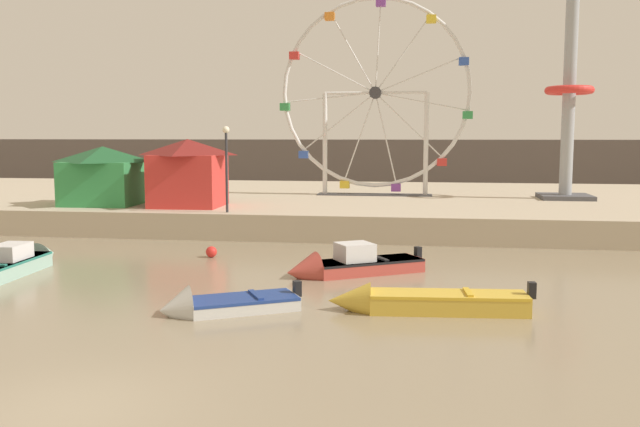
{
  "coord_description": "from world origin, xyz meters",
  "views": [
    {
      "loc": [
        6.04,
        -10.62,
        4.78
      ],
      "look_at": [
        2.32,
        14.18,
        1.89
      ],
      "focal_mm": 38.25,
      "sensor_mm": 36.0,
      "label": 1
    }
  ],
  "objects_px": {
    "motorboat_mustard_yellow": "(418,301)",
    "carnival_booth_green_kiosk": "(104,174)",
    "motorboat_faded_red": "(345,265)",
    "mooring_buoy_orange": "(211,252)",
    "carnival_booth_red_striped": "(188,172)",
    "motorboat_seafoam": "(16,263)",
    "motorboat_pale_grey": "(216,305)",
    "ferris_wheel_white_frame": "(375,96)",
    "drop_tower_steel_tower": "(570,84)",
    "promenade_lamp_near": "(226,156)"
  },
  "relations": [
    {
      "from": "motorboat_mustard_yellow",
      "to": "carnival_booth_green_kiosk",
      "type": "bearing_deg",
      "value": -46.71
    },
    {
      "from": "motorboat_faded_red",
      "to": "mooring_buoy_orange",
      "type": "relative_size",
      "value": 11.11
    },
    {
      "from": "carnival_booth_red_striped",
      "to": "motorboat_faded_red",
      "type": "bearing_deg",
      "value": -49.34
    },
    {
      "from": "motorboat_seafoam",
      "to": "carnival_booth_green_kiosk",
      "type": "height_order",
      "value": "carnival_booth_green_kiosk"
    },
    {
      "from": "motorboat_mustard_yellow",
      "to": "motorboat_faded_red",
      "type": "xyz_separation_m",
      "value": [
        -2.52,
        4.63,
        0.04
      ]
    },
    {
      "from": "motorboat_pale_grey",
      "to": "ferris_wheel_white_frame",
      "type": "distance_m",
      "value": 24.26
    },
    {
      "from": "motorboat_faded_red",
      "to": "ferris_wheel_white_frame",
      "type": "distance_m",
      "value": 18.82
    },
    {
      "from": "motorboat_seafoam",
      "to": "drop_tower_steel_tower",
      "type": "height_order",
      "value": "drop_tower_steel_tower"
    },
    {
      "from": "motorboat_seafoam",
      "to": "ferris_wheel_white_frame",
      "type": "height_order",
      "value": "ferris_wheel_white_frame"
    },
    {
      "from": "motorboat_faded_red",
      "to": "ferris_wheel_white_frame",
      "type": "relative_size",
      "value": 0.42
    },
    {
      "from": "motorboat_seafoam",
      "to": "carnival_booth_red_striped",
      "type": "xyz_separation_m",
      "value": [
        2.37,
        11.17,
        2.62
      ]
    },
    {
      "from": "carnival_booth_red_striped",
      "to": "motorboat_pale_grey",
      "type": "bearing_deg",
      "value": -70.21
    },
    {
      "from": "motorboat_pale_grey",
      "to": "carnival_booth_green_kiosk",
      "type": "relative_size",
      "value": 0.95
    },
    {
      "from": "motorboat_mustard_yellow",
      "to": "motorboat_seafoam",
      "type": "distance_m",
      "value": 14.28
    },
    {
      "from": "promenade_lamp_near",
      "to": "mooring_buoy_orange",
      "type": "relative_size",
      "value": 9.03
    },
    {
      "from": "motorboat_seafoam",
      "to": "drop_tower_steel_tower",
      "type": "distance_m",
      "value": 29.45
    },
    {
      "from": "ferris_wheel_white_frame",
      "to": "motorboat_faded_red",
      "type": "bearing_deg",
      "value": -89.29
    },
    {
      "from": "motorboat_mustard_yellow",
      "to": "promenade_lamp_near",
      "type": "height_order",
      "value": "promenade_lamp_near"
    },
    {
      "from": "carnival_booth_green_kiosk",
      "to": "carnival_booth_red_striped",
      "type": "relative_size",
      "value": 1.08
    },
    {
      "from": "motorboat_mustard_yellow",
      "to": "promenade_lamp_near",
      "type": "bearing_deg",
      "value": -58.25
    },
    {
      "from": "mooring_buoy_orange",
      "to": "promenade_lamp_near",
      "type": "bearing_deg",
      "value": 98.9
    },
    {
      "from": "carnival_booth_red_striped",
      "to": "motorboat_seafoam",
      "type": "bearing_deg",
      "value": -103.96
    },
    {
      "from": "motorboat_seafoam",
      "to": "motorboat_mustard_yellow",
      "type": "bearing_deg",
      "value": -105.84
    },
    {
      "from": "motorboat_seafoam",
      "to": "promenade_lamp_near",
      "type": "distance_m",
      "value": 10.76
    },
    {
      "from": "drop_tower_steel_tower",
      "to": "carnival_booth_green_kiosk",
      "type": "bearing_deg",
      "value": -164.22
    },
    {
      "from": "motorboat_faded_red",
      "to": "motorboat_mustard_yellow",
      "type": "bearing_deg",
      "value": 87.41
    },
    {
      "from": "motorboat_mustard_yellow",
      "to": "carnival_booth_green_kiosk",
      "type": "relative_size",
      "value": 1.37
    },
    {
      "from": "motorboat_pale_grey",
      "to": "motorboat_mustard_yellow",
      "type": "distance_m",
      "value": 5.49
    },
    {
      "from": "promenade_lamp_near",
      "to": "mooring_buoy_orange",
      "type": "distance_m",
      "value": 6.12
    },
    {
      "from": "motorboat_pale_grey",
      "to": "carnival_booth_red_striped",
      "type": "xyz_separation_m",
      "value": [
        -6.13,
        15.34,
        2.77
      ]
    },
    {
      "from": "carnival_booth_red_striped",
      "to": "carnival_booth_green_kiosk",
      "type": "bearing_deg",
      "value": 174.92
    },
    {
      "from": "motorboat_seafoam",
      "to": "carnival_booth_red_striped",
      "type": "relative_size",
      "value": 1.62
    },
    {
      "from": "ferris_wheel_white_frame",
      "to": "drop_tower_steel_tower",
      "type": "xyz_separation_m",
      "value": [
        10.77,
        -0.7,
        0.55
      ]
    },
    {
      "from": "motorboat_seafoam",
      "to": "ferris_wheel_white_frame",
      "type": "xyz_separation_m",
      "value": [
        11.17,
        18.97,
        6.69
      ]
    },
    {
      "from": "carnival_booth_green_kiosk",
      "to": "promenade_lamp_near",
      "type": "bearing_deg",
      "value": -21.48
    },
    {
      "from": "drop_tower_steel_tower",
      "to": "motorboat_seafoam",
      "type": "bearing_deg",
      "value": -140.23
    },
    {
      "from": "drop_tower_steel_tower",
      "to": "ferris_wheel_white_frame",
      "type": "bearing_deg",
      "value": 176.26
    },
    {
      "from": "drop_tower_steel_tower",
      "to": "motorboat_faded_red",
      "type": "bearing_deg",
      "value": -122.03
    },
    {
      "from": "drop_tower_steel_tower",
      "to": "carnival_booth_red_striped",
      "type": "xyz_separation_m",
      "value": [
        -19.57,
        -7.09,
        -4.62
      ]
    },
    {
      "from": "motorboat_pale_grey",
      "to": "carnival_booth_red_striped",
      "type": "height_order",
      "value": "carnival_booth_red_striped"
    },
    {
      "from": "ferris_wheel_white_frame",
      "to": "motorboat_seafoam",
      "type": "bearing_deg",
      "value": -120.5
    },
    {
      "from": "drop_tower_steel_tower",
      "to": "carnival_booth_red_striped",
      "type": "relative_size",
      "value": 4.06
    },
    {
      "from": "ferris_wheel_white_frame",
      "to": "carnival_booth_green_kiosk",
      "type": "bearing_deg",
      "value": -150.67
    },
    {
      "from": "motorboat_faded_red",
      "to": "carnival_booth_green_kiosk",
      "type": "bearing_deg",
      "value": -67.52
    },
    {
      "from": "motorboat_faded_red",
      "to": "drop_tower_steel_tower",
      "type": "bearing_deg",
      "value": -153.21
    },
    {
      "from": "motorboat_mustard_yellow",
      "to": "mooring_buoy_orange",
      "type": "relative_size",
      "value": 12.75
    },
    {
      "from": "motorboat_mustard_yellow",
      "to": "carnival_booth_green_kiosk",
      "type": "distance_m",
      "value": 21.96
    },
    {
      "from": "motorboat_seafoam",
      "to": "motorboat_faded_red",
      "type": "bearing_deg",
      "value": -85.79
    },
    {
      "from": "ferris_wheel_white_frame",
      "to": "promenade_lamp_near",
      "type": "relative_size",
      "value": 2.92
    },
    {
      "from": "carnival_booth_green_kiosk",
      "to": "drop_tower_steel_tower",
      "type": "bearing_deg",
      "value": 13.68
    }
  ]
}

